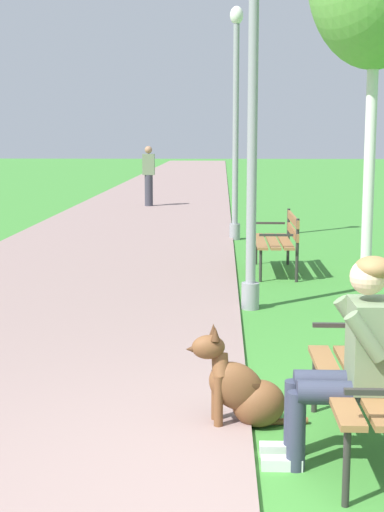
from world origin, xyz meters
name	(u,v)px	position (x,y,z in m)	size (l,w,h in m)	color
ground_plane	(280,499)	(0.00, 0.00, 0.00)	(120.00, 120.00, 0.00)	#3D8433
paved_path	(171,188)	(-2.23, 24.00, 0.02)	(4.21, 60.00, 0.04)	gray
park_bench_near	(379,373)	(0.63, 0.62, 0.51)	(0.55, 1.50, 0.85)	olive
park_bench_mid	(280,237)	(0.49, 6.80, 0.51)	(0.55, 1.50, 0.85)	olive
person_seated_on_near_bench	(350,353)	(0.43, 0.47, 0.68)	(0.74, 0.49, 1.25)	#33384C
dog_brown	(243,390)	(-0.17, 1.01, 0.26)	(0.83, 0.34, 0.71)	brown
lamp_post_near	(253,112)	(0.00, 4.50, 2.18)	(0.24, 0.24, 4.22)	gray
lamp_post_mid	(236,121)	(-0.09, 10.23, 2.18)	(0.24, 0.24, 4.22)	gray
pedestrian_distant	(149,176)	(-2.31, 16.59, 0.84)	(0.32, 0.22, 1.65)	#383842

